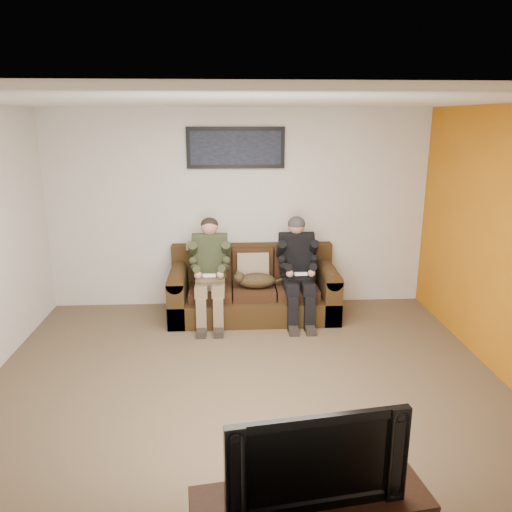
{
  "coord_description": "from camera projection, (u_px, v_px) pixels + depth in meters",
  "views": [
    {
      "loc": [
        -0.15,
        -4.25,
        2.45
      ],
      "look_at": [
        0.16,
        1.2,
        0.95
      ],
      "focal_mm": 35.0,
      "sensor_mm": 36.0,
      "label": 1
    }
  ],
  "objects": [
    {
      "name": "person_right",
      "position": [
        297.0,
        264.0,
        6.19
      ],
      "size": [
        0.51,
        0.86,
        1.29
      ],
      "color": "black",
      "rests_on": "sofa"
    },
    {
      "name": "cat",
      "position": [
        255.0,
        280.0,
        6.19
      ],
      "size": [
        0.66,
        0.26,
        0.24
      ],
      "color": "#4B391D",
      "rests_on": "sofa"
    },
    {
      "name": "throw_pillow",
      "position": [
        253.0,
        268.0,
        6.4
      ],
      "size": [
        0.4,
        0.19,
        0.4
      ],
      "primitive_type": "cube",
      "rotation": [
        -0.21,
        0.0,
        0.0
      ],
      "color": "#90765E",
      "rests_on": "sofa"
    },
    {
      "name": "floor",
      "position": [
        246.0,
        385.0,
        4.75
      ],
      "size": [
        5.0,
        5.0,
        0.0
      ],
      "primitive_type": "plane",
      "color": "brown",
      "rests_on": "ground"
    },
    {
      "name": "sofa",
      "position": [
        253.0,
        290.0,
        6.43
      ],
      "size": [
        2.11,
        0.91,
        0.86
      ],
      "color": "#34230F",
      "rests_on": "ground"
    },
    {
      "name": "ceiling",
      "position": [
        244.0,
        100.0,
        4.06
      ],
      "size": [
        5.0,
        5.0,
        0.0
      ],
      "primitive_type": "plane",
      "rotation": [
        3.14,
        0.0,
        0.0
      ],
      "color": "silver",
      "rests_on": "ground"
    },
    {
      "name": "person_left",
      "position": [
        210.0,
        265.0,
        6.13
      ],
      "size": [
        0.51,
        0.87,
        1.28
      ],
      "color": "#7D684E",
      "rests_on": "sofa"
    },
    {
      "name": "television",
      "position": [
        313.0,
        452.0,
        2.71
      ],
      "size": [
        1.0,
        0.27,
        0.57
      ],
      "primitive_type": "imported",
      "rotation": [
        0.0,
        0.0,
        0.14
      ],
      "color": "black",
      "rests_on": "tv_stand"
    },
    {
      "name": "throw_blanket",
      "position": [
        203.0,
        245.0,
        6.51
      ],
      "size": [
        0.43,
        0.21,
        0.08
      ],
      "primitive_type": "cube",
      "color": "tan",
      "rests_on": "sofa"
    },
    {
      "name": "framed_poster",
      "position": [
        236.0,
        148.0,
        6.33
      ],
      "size": [
        1.25,
        0.05,
        0.52
      ],
      "color": "black",
      "rests_on": "wall_back"
    },
    {
      "name": "wall_front",
      "position": [
        264.0,
        385.0,
        2.24
      ],
      "size": [
        5.0,
        0.0,
        5.0
      ],
      "primitive_type": "plane",
      "rotation": [
        -1.57,
        0.0,
        0.0
      ],
      "color": "beige",
      "rests_on": "ground"
    },
    {
      "name": "wall_back",
      "position": [
        239.0,
        210.0,
        6.58
      ],
      "size": [
        5.0,
        0.0,
        5.0
      ],
      "primitive_type": "plane",
      "rotation": [
        1.57,
        0.0,
        0.0
      ],
      "color": "beige",
      "rests_on": "ground"
    }
  ]
}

